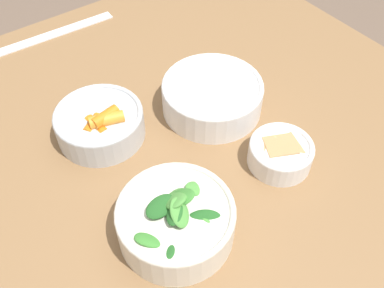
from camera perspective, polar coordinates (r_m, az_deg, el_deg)
The scene contains 6 objects.
dining_table at distance 0.87m, azimuth 0.90°, elevation -4.95°, with size 1.04×1.10×0.78m.
bowl_carrots at distance 0.79m, azimuth -12.17°, elevation 2.76°, with size 0.16×0.16×0.07m.
bowl_greens at distance 0.64m, azimuth -2.15°, elevation -10.04°, with size 0.18×0.18×0.10m.
bowl_beans_hotdog at distance 0.83m, azimuth 2.70°, elevation 6.28°, with size 0.19×0.19×0.06m.
bowl_cookies at distance 0.75m, azimuth 11.68°, elevation -1.11°, with size 0.11×0.11×0.05m.
ruler at distance 1.08m, azimuth -18.60°, elevation 13.49°, with size 0.32×0.04×0.00m.
Camera 1 is at (-0.31, -0.41, 1.37)m, focal length 40.00 mm.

